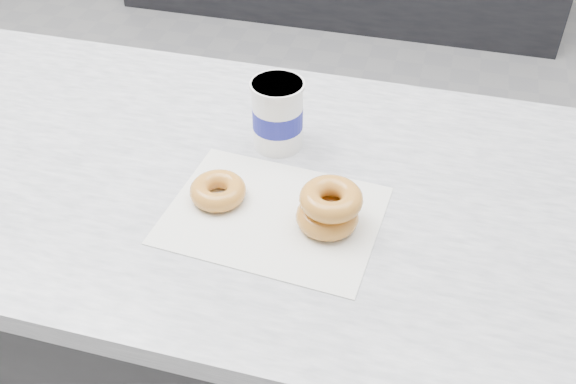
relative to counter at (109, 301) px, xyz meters
The scene contains 6 objects.
ground 0.75m from the counter, 90.00° to the left, with size 5.00×5.00×0.00m, color #939396.
counter is the anchor object (origin of this frame).
wax_paper 0.63m from the counter, 11.15° to the right, with size 0.34×0.26×0.00m, color silver.
donut_single 0.57m from the counter, 12.00° to the right, with size 0.09×0.09×0.03m, color gold.
donut_stack 0.71m from the counter, ahead, with size 0.14×0.14×0.07m.
coffee_cup 0.65m from the counter, 15.58° to the left, with size 0.10×0.10×0.13m.
Camera 1 is at (0.65, -1.42, 1.61)m, focal length 40.00 mm.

